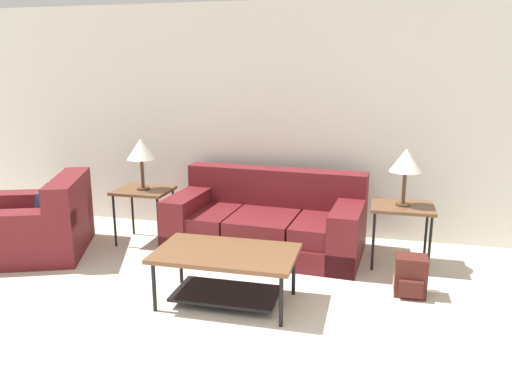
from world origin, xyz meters
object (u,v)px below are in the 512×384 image
at_px(coffee_table, 226,265).
at_px(table_lamp_right, 406,161).
at_px(backpack, 411,276).
at_px(armchair, 38,226).
at_px(side_table_right, 402,212).
at_px(table_lamp_left, 141,150).
at_px(side_table_left, 144,195).
at_px(couch, 267,223).

bearing_deg(coffee_table, table_lamp_right, 40.27).
bearing_deg(backpack, coffee_table, -160.89).
distance_m(armchair, coffee_table, 2.34).
relative_size(side_table_right, table_lamp_left, 1.09).
height_order(side_table_left, side_table_right, same).
distance_m(coffee_table, side_table_left, 1.79).
relative_size(side_table_left, table_lamp_right, 1.09).
distance_m(side_table_right, table_lamp_right, 0.49).
xyz_separation_m(couch, side_table_right, (1.36, -0.10, 0.25)).
height_order(side_table_right, backpack, side_table_right).
xyz_separation_m(side_table_left, table_lamp_right, (2.72, -0.00, 0.49)).
bearing_deg(table_lamp_right, couch, 175.75).
height_order(table_lamp_left, backpack, table_lamp_left).
bearing_deg(couch, coffee_table, -92.43).
relative_size(couch, backpack, 5.90).
bearing_deg(armchair, backpack, -1.92).
height_order(coffee_table, table_lamp_left, table_lamp_left).
height_order(couch, backpack, couch).
bearing_deg(coffee_table, table_lamp_left, 137.57).
bearing_deg(side_table_right, backpack, -84.11).
height_order(couch, armchair, couch).
relative_size(table_lamp_right, backpack, 1.59).
height_order(couch, side_table_left, couch).
bearing_deg(table_lamp_left, backpack, -13.74).
distance_m(couch, coffee_table, 1.30).
bearing_deg(backpack, table_lamp_left, 166.26).
height_order(couch, table_lamp_right, table_lamp_right).
distance_m(armchair, side_table_right, 3.71).
bearing_deg(table_lamp_left, side_table_left, 116.57).
distance_m(couch, table_lamp_left, 1.56).
relative_size(table_lamp_left, backpack, 1.59).
height_order(coffee_table, side_table_left, side_table_left).
bearing_deg(table_lamp_right, table_lamp_left, 180.00).
height_order(armchair, coffee_table, armchair).
bearing_deg(couch, backpack, -28.77).
height_order(couch, coffee_table, couch).
relative_size(couch, table_lamp_left, 3.71).
bearing_deg(coffee_table, backpack, 19.11).
bearing_deg(armchair, table_lamp_right, 8.67).
xyz_separation_m(coffee_table, table_lamp_right, (1.41, 1.20, 0.70)).
bearing_deg(backpack, couch, 151.23).
xyz_separation_m(table_lamp_left, table_lamp_right, (2.72, 0.00, 0.00)).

